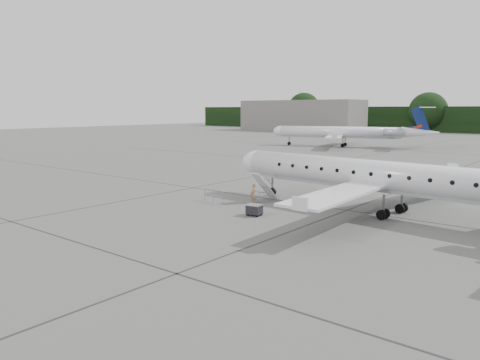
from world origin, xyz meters
The scene contains 8 objects.
ground centered at (0.00, 0.00, 0.00)m, with size 320.00×320.00×0.00m, color #585755.
terminal_building centered at (-70.00, 110.00, 5.00)m, with size 40.00×14.00×10.00m, color slate.
main_regional_jet centered at (-1.02, 7.43, 3.70)m, with size 28.87×20.78×7.40m, color silver, non-canonical shape.
airstair centered at (-9.85, 6.04, 1.16)m, with size 0.85×2.28×2.32m, color silver, non-canonical shape.
passenger centered at (-9.97, 4.76, 0.76)m, with size 0.55×0.36×1.51m, color #9A7554.
safety_railing centered at (-12.64, 3.15, 0.50)m, with size 2.20×0.08×1.00m, color gray, non-canonical shape.
baggage_cart centered at (-7.39, 1.48, 0.42)m, with size 0.97×0.78×0.84m, color black, non-canonical shape.
bg_regional_left centered at (-30.46, 59.06, 3.85)m, with size 29.38×21.16×7.71m, color silver, non-canonical shape.
Camera 1 is at (11.41, -23.47, 7.22)m, focal length 35.00 mm.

